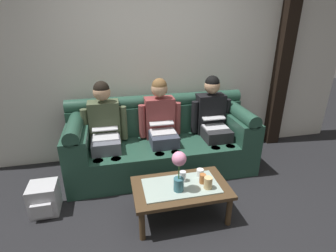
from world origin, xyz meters
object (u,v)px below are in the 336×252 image
(couch, at_px, (161,143))
(person_left, at_px, (105,128))
(person_middle, at_px, (161,123))
(cup_near_right, at_px, (203,179))
(person_right, at_px, (213,118))
(flower_vase, at_px, (179,168))
(cup_far_center, at_px, (200,173))
(backpack_left, at_px, (44,199))
(cup_near_left, at_px, (208,183))
(cup_far_left, at_px, (183,176))
(coffee_table, at_px, (181,190))

(couch, distance_m, person_left, 0.77)
(person_middle, relative_size, cup_near_right, 12.37)
(person_left, relative_size, cup_near_right, 12.37)
(couch, height_order, person_right, person_right)
(flower_vase, bearing_deg, cup_far_center, 33.38)
(cup_far_center, xyz_separation_m, backpack_left, (-1.62, 0.25, -0.25))
(cup_far_center, distance_m, backpack_left, 1.66)
(backpack_left, bearing_deg, cup_far_center, -8.66)
(person_right, xyz_separation_m, flower_vase, (-0.75, -1.05, -0.04))
(cup_near_left, bearing_deg, cup_far_left, 140.41)
(person_right, bearing_deg, cup_far_center, -118.66)
(person_middle, bearing_deg, person_left, 179.99)
(person_left, distance_m, person_right, 1.42)
(couch, distance_m, cup_far_left, 0.91)
(person_middle, distance_m, person_right, 0.71)
(cup_near_right, height_order, backpack_left, cup_near_right)
(coffee_table, distance_m, cup_far_left, 0.14)
(cup_far_center, distance_m, cup_far_left, 0.21)
(person_middle, distance_m, flower_vase, 1.05)
(flower_vase, height_order, cup_near_left, flower_vase)
(couch, bearing_deg, backpack_left, -155.89)
(person_middle, distance_m, cup_near_right, 1.04)
(person_middle, relative_size, person_right, 1.00)
(flower_vase, height_order, backpack_left, flower_vase)
(person_middle, bearing_deg, backpack_left, -156.04)
(coffee_table, bearing_deg, cup_near_right, -1.52)
(cup_near_right, distance_m, cup_far_left, 0.20)
(couch, relative_size, cup_far_left, 21.71)
(coffee_table, bearing_deg, backpack_left, 165.18)
(flower_vase, xyz_separation_m, cup_far_center, (0.28, 0.19, -0.21))
(person_left, relative_size, cup_far_left, 11.15)
(person_left, height_order, cup_near_right, person_left)
(person_left, distance_m, cup_near_left, 1.46)
(person_left, relative_size, person_right, 1.00)
(person_right, distance_m, backpack_left, 2.24)
(couch, distance_m, cup_far_center, 0.90)
(couch, xyz_separation_m, person_middle, (-0.00, -0.00, 0.29))
(person_right, xyz_separation_m, cup_far_left, (-0.67, -0.91, -0.24))
(couch, height_order, backpack_left, couch)
(couch, bearing_deg, person_right, -0.36)
(backpack_left, bearing_deg, person_middle, 23.96)
(coffee_table, distance_m, flower_vase, 0.32)
(couch, height_order, person_left, person_left)
(couch, relative_size, cup_far_center, 30.31)
(coffee_table, xyz_separation_m, cup_far_left, (0.04, 0.07, 0.11))
(person_middle, distance_m, cup_far_center, 0.93)
(person_middle, relative_size, backpack_left, 3.72)
(couch, xyz_separation_m, backpack_left, (-1.38, -0.62, -0.21))
(coffee_table, relative_size, cup_far_left, 8.75)
(couch, height_order, cup_far_left, couch)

